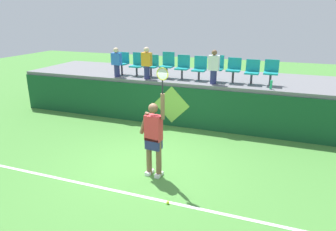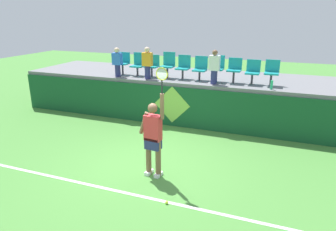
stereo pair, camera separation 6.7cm
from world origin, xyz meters
name	(u,v)px [view 1 (the left image)]	position (x,y,z in m)	size (l,w,h in m)	color
ground_plane	(146,166)	(0.00, 0.00, 0.00)	(40.00, 40.00, 0.00)	#478438
court_back_wall	(184,107)	(0.00, 3.09, 0.69)	(13.11, 0.20, 1.38)	#144C28
spectator_platform	(196,77)	(0.00, 4.59, 1.44)	(13.11, 3.11, 0.12)	slate
court_baseline_stripe	(122,192)	(0.00, -1.31, 0.00)	(11.80, 0.08, 0.01)	white
tennis_player	(154,136)	(0.38, -0.37, 1.01)	(0.75, 0.30, 2.61)	white
tennis_ball	(168,202)	(1.09, -1.36, 0.03)	(0.07, 0.07, 0.07)	#D1E533
water_bottle	(271,85)	(2.71, 3.24, 1.63)	(0.08, 0.08, 0.27)	#26B272
stadium_chair_0	(122,62)	(-2.65, 3.81, 1.96)	(0.44, 0.42, 0.82)	#38383D
stadium_chair_1	(137,63)	(-2.04, 3.82, 1.94)	(0.44, 0.42, 0.83)	#38383D
stadium_chair_2	(152,65)	(-1.46, 3.82, 1.93)	(0.44, 0.42, 0.78)	#38383D
stadium_chair_3	(167,64)	(-0.86, 3.82, 1.99)	(0.44, 0.42, 0.90)	#38383D
stadium_chair_4	(183,66)	(-0.29, 3.82, 1.94)	(0.44, 0.42, 0.82)	#38383D
stadium_chair_5	(200,67)	(0.32, 3.82, 1.93)	(0.44, 0.42, 0.81)	#38383D
stadium_chair_6	(217,67)	(0.90, 3.82, 1.99)	(0.44, 0.42, 0.87)	#38383D
stadium_chair_7	(234,68)	(1.48, 3.81, 1.96)	(0.44, 0.42, 0.81)	#38383D
stadium_chair_8	(252,71)	(2.07, 3.82, 1.93)	(0.44, 0.42, 0.78)	#38383D
stadium_chair_9	(271,71)	(2.65, 3.82, 1.95)	(0.44, 0.42, 0.80)	#38383D
spectator_0	(147,62)	(-1.46, 3.38, 2.07)	(0.34, 0.20, 1.10)	navy
spectator_1	(214,66)	(0.90, 3.38, 2.06)	(0.34, 0.20, 1.10)	navy
spectator_2	(117,62)	(-2.65, 3.38, 2.04)	(0.34, 0.20, 1.04)	navy
wall_signage_mount	(172,126)	(-0.39, 2.98, 0.00)	(1.27, 0.01, 1.39)	#144C28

